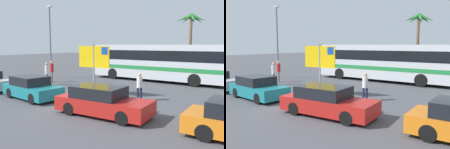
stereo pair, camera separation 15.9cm
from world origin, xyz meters
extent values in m
plane|color=#4C4C51|center=(0.00, 0.00, 0.00)|extent=(120.00, 120.00, 0.00)
cube|color=silver|center=(-0.48, 10.53, 1.73)|extent=(12.05, 2.45, 2.90)
cube|color=black|center=(-0.48, 10.53, 2.28)|extent=(11.57, 2.48, 0.84)
cube|color=#23843D|center=(-0.48, 10.53, 1.22)|extent=(11.93, 2.48, 0.32)
cylinder|color=black|center=(3.26, 11.63, 0.50)|extent=(1.00, 0.28, 1.00)
cylinder|color=black|center=(3.26, 9.43, 0.50)|extent=(1.00, 0.28, 1.00)
cylinder|color=black|center=(-4.21, 11.63, 0.50)|extent=(1.00, 0.28, 1.00)
cylinder|color=black|center=(-4.21, 9.43, 0.50)|extent=(1.00, 0.28, 1.00)
cube|color=white|center=(-0.43, 13.70, 1.73)|extent=(12.05, 2.45, 2.90)
cube|color=black|center=(-0.43, 13.70, 2.28)|extent=(11.57, 2.48, 0.84)
cube|color=#23843D|center=(-0.43, 13.70, 1.22)|extent=(11.93, 2.48, 0.32)
cylinder|color=black|center=(3.30, 14.80, 0.50)|extent=(1.00, 0.28, 1.00)
cylinder|color=black|center=(3.30, 12.60, 0.50)|extent=(1.00, 0.28, 1.00)
cylinder|color=black|center=(-4.17, 14.80, 0.50)|extent=(1.00, 0.28, 1.00)
cylinder|color=black|center=(-4.17, 12.60, 0.50)|extent=(1.00, 0.28, 1.00)
cylinder|color=gray|center=(-0.84, 2.42, 1.60)|extent=(0.11, 0.11, 3.20)
cube|color=yellow|center=(-0.84, 2.42, 2.45)|extent=(2.20, 0.19, 1.30)
cube|color=#1447A8|center=(-0.04, 2.47, 2.82)|extent=(0.44, 0.10, 0.44)
cube|color=red|center=(2.02, -0.43, 0.48)|extent=(4.48, 1.96, 0.64)
cube|color=black|center=(1.76, -0.45, 1.06)|extent=(2.38, 1.69, 0.52)
cylinder|color=black|center=(3.33, 0.42, 0.30)|extent=(0.61, 0.20, 0.60)
cylinder|color=black|center=(3.43, -1.11, 0.30)|extent=(0.61, 0.20, 0.60)
cylinder|color=black|center=(0.61, 0.25, 0.30)|extent=(0.61, 0.20, 0.60)
cylinder|color=black|center=(0.71, -1.28, 0.30)|extent=(0.61, 0.20, 0.60)
cylinder|color=black|center=(-7.11, 0.54, 0.30)|extent=(0.60, 0.17, 0.60)
cylinder|color=black|center=(6.46, 0.66, 0.30)|extent=(0.60, 0.17, 0.60)
cylinder|color=black|center=(6.49, -0.91, 0.30)|extent=(0.60, 0.17, 0.60)
cube|color=#19757F|center=(-3.48, -0.08, 0.48)|extent=(4.07, 2.08, 0.64)
cube|color=black|center=(-3.72, -0.06, 1.06)|extent=(2.18, 1.76, 0.52)
cylinder|color=black|center=(-2.20, 0.58, 0.30)|extent=(0.61, 0.22, 0.60)
cylinder|color=black|center=(-2.35, -0.98, 0.30)|extent=(0.61, 0.22, 0.60)
cylinder|color=black|center=(-4.62, 0.81, 0.30)|extent=(0.61, 0.22, 0.60)
cylinder|color=black|center=(-4.77, -0.74, 0.30)|extent=(0.61, 0.22, 0.60)
cylinder|color=#1E2347|center=(2.11, 2.97, 0.39)|extent=(0.13, 0.13, 0.78)
cylinder|color=#1E2347|center=(1.96, 2.87, 0.39)|extent=(0.13, 0.13, 0.78)
cylinder|color=silver|center=(2.04, 2.92, 1.09)|extent=(0.32, 0.32, 0.62)
sphere|color=tan|center=(2.04, 2.92, 1.50)|extent=(0.21, 0.21, 0.21)
cylinder|color=#706656|center=(-7.20, 4.66, 0.44)|extent=(0.13, 0.13, 0.88)
cylinder|color=#706656|center=(-7.33, 4.79, 0.44)|extent=(0.13, 0.13, 0.88)
cylinder|color=red|center=(-7.26, 4.73, 1.23)|extent=(0.32, 0.32, 0.70)
sphere|color=tan|center=(-7.26, 4.73, 1.70)|extent=(0.24, 0.24, 0.24)
cylinder|color=#2D2D33|center=(-6.31, 3.45, 0.44)|extent=(0.13, 0.13, 0.88)
cylinder|color=#2D2D33|center=(-6.48, 3.52, 0.44)|extent=(0.13, 0.13, 0.88)
cylinder|color=silver|center=(-6.40, 3.48, 1.22)|extent=(0.32, 0.32, 0.69)
sphere|color=tan|center=(-6.40, 3.48, 1.69)|extent=(0.24, 0.24, 0.24)
cylinder|color=slate|center=(-9.12, 6.28, 3.26)|extent=(0.14, 0.14, 6.53)
cube|color=#B2B2B7|center=(-9.12, 6.28, 6.63)|extent=(0.56, 0.20, 0.16)
cylinder|color=brown|center=(0.43, 17.38, 3.05)|extent=(0.32, 0.32, 6.10)
cone|color=#2D7533|center=(1.20, 17.44, 5.95)|extent=(1.74, 0.56, 1.09)
cone|color=#2D7533|center=(0.84, 18.02, 5.93)|extent=(1.29, 1.67, 1.13)
cone|color=#2D7533|center=(0.39, 18.15, 5.95)|extent=(0.54, 1.74, 1.09)
cone|color=#2D7533|center=(-0.20, 17.81, 5.95)|extent=(1.67, 1.32, 1.10)
cone|color=#2D7533|center=(-0.18, 16.92, 5.96)|extent=(1.64, 1.39, 1.07)
cone|color=#2D7533|center=(0.34, 16.61, 5.97)|extent=(0.64, 1.76, 1.05)
cone|color=#2D7533|center=(0.85, 16.77, 5.90)|extent=(1.32, 1.65, 1.18)
camera|label=1|loc=(8.29, -8.83, 3.18)|focal=38.32mm
camera|label=2|loc=(8.42, -8.74, 3.18)|focal=38.32mm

